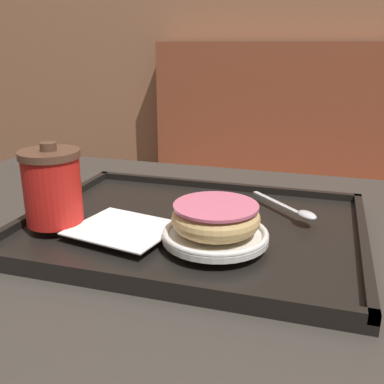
# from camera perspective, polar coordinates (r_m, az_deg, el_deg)

# --- Properties ---
(booth_bench) EXTENTS (1.40, 0.44, 1.00)m
(booth_bench) POSITION_cam_1_polar(r_m,az_deg,el_deg) (1.61, 18.66, -7.69)
(booth_bench) COLOR brown
(booth_bench) RESTS_ON ground_plane
(cafe_table) EXTENTS (1.08, 0.77, 0.72)m
(cafe_table) POSITION_cam_1_polar(r_m,az_deg,el_deg) (0.75, -2.03, -15.91)
(cafe_table) COLOR #38332D
(cafe_table) RESTS_ON ground_plane
(serving_tray) EXTENTS (0.49, 0.38, 0.02)m
(serving_tray) POSITION_cam_1_polar(r_m,az_deg,el_deg) (0.67, 0.00, -4.59)
(serving_tray) COLOR black
(serving_tray) RESTS_ON cafe_table
(napkin_paper) EXTENTS (0.15, 0.14, 0.00)m
(napkin_paper) POSITION_cam_1_polar(r_m,az_deg,el_deg) (0.63, -8.73, -4.59)
(napkin_paper) COLOR white
(napkin_paper) RESTS_ON serving_tray
(coffee_cup_front) EXTENTS (0.08, 0.08, 0.12)m
(coffee_cup_front) POSITION_cam_1_polar(r_m,az_deg,el_deg) (0.66, -17.32, 0.67)
(coffee_cup_front) COLOR red
(coffee_cup_front) RESTS_ON serving_tray
(plate_with_chocolate_donut) EXTENTS (0.14, 0.14, 0.01)m
(plate_with_chocolate_donut) POSITION_cam_1_polar(r_m,az_deg,el_deg) (0.59, 2.99, -5.46)
(plate_with_chocolate_donut) COLOR white
(plate_with_chocolate_donut) RESTS_ON serving_tray
(donut_chocolate_glazed) EXTENTS (0.12, 0.12, 0.04)m
(donut_chocolate_glazed) POSITION_cam_1_polar(r_m,az_deg,el_deg) (0.58, 3.03, -3.21)
(donut_chocolate_glazed) COLOR #DBB270
(donut_chocolate_glazed) RESTS_ON plate_with_chocolate_donut
(spoon) EXTENTS (0.12, 0.12, 0.01)m
(spoon) POSITION_cam_1_polar(r_m,az_deg,el_deg) (0.70, 13.17, -2.38)
(spoon) COLOR silver
(spoon) RESTS_ON serving_tray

